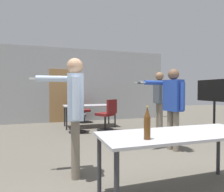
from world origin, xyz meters
name	(u,v)px	position (x,y,z in m)	size (l,w,h in m)	color
back_wall	(89,85)	(-0.03, 6.47, 1.42)	(6.58, 0.12, 2.87)	#B2B5B7
conference_table_near	(180,138)	(-0.16, 0.45, 0.67)	(1.91, 0.73, 0.73)	#A8A8AD
conference_table_far	(89,107)	(-0.28, 5.09, 0.67)	(1.70, 0.83, 0.73)	#A8A8AD
tv_screen	(215,100)	(2.74, 2.82, 0.97)	(0.44, 1.26, 1.53)	black
person_right_polo	(74,104)	(-1.27, 1.34, 1.03)	(0.75, 0.62, 1.68)	slate
person_far_watching	(159,96)	(1.46, 3.58, 1.07)	(0.77, 0.66, 1.76)	slate
person_near_casual	(173,101)	(0.80, 1.97, 1.02)	(0.82, 0.55, 1.66)	slate
office_chair_near_pushed	(82,111)	(-0.36, 6.05, 0.43)	(0.57, 0.52, 0.92)	black
office_chair_mid_tucked	(107,116)	(0.11, 4.31, 0.45)	(0.66, 0.68, 0.95)	black
office_chair_side_rolled	(77,117)	(-0.81, 4.25, 0.45)	(0.59, 0.63, 0.95)	black
beer_bottle	(147,124)	(-0.68, 0.29, 0.89)	(0.07, 0.07, 0.34)	#563314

